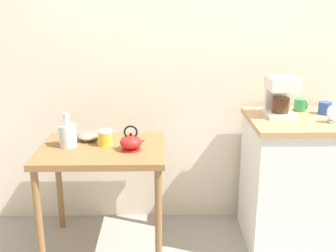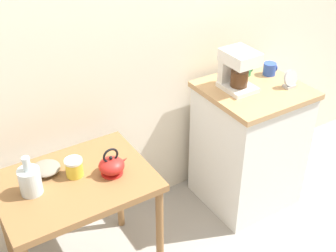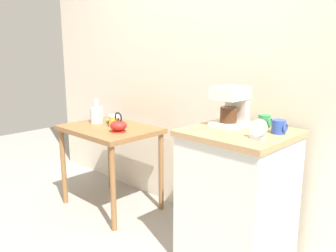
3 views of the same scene
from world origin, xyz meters
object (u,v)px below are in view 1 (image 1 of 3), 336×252
object	(u,v)px
bowl_stoneware	(89,136)
glass_carafe_vase	(68,135)
canister_enamel	(105,138)
table_clock	(335,115)
mug_blue	(325,108)
mug_tall_green	(300,105)
coffee_maker	(280,95)
teakettle	(131,142)

from	to	relation	value
bowl_stoneware	glass_carafe_vase	xyz separation A→B (m)	(-0.11, -0.12, 0.05)
glass_carafe_vase	canister_enamel	distance (m)	0.24
glass_carafe_vase	table_clock	size ratio (longest dim) A/B	1.84
mug_blue	mug_tall_green	size ratio (longest dim) A/B	1.07
mug_tall_green	coffee_maker	bearing A→B (deg)	-147.74
canister_enamel	table_clock	size ratio (longest dim) A/B	0.85
mug_blue	mug_tall_green	world-z (taller)	mug_tall_green
glass_carafe_vase	coffee_maker	xyz separation A→B (m)	(1.37, 0.10, 0.24)
glass_carafe_vase	canister_enamel	size ratio (longest dim) A/B	2.16
bowl_stoneware	mug_tall_green	bearing A→B (deg)	3.76
canister_enamel	mug_blue	world-z (taller)	mug_blue
canister_enamel	glass_carafe_vase	bearing A→B (deg)	-176.28
bowl_stoneware	canister_enamel	size ratio (longest dim) A/B	1.52
coffee_maker	mug_tall_green	world-z (taller)	coffee_maker
bowl_stoneware	coffee_maker	size ratio (longest dim) A/B	0.59
canister_enamel	mug_tall_green	world-z (taller)	mug_tall_green
teakettle	coffee_maker	xyz separation A→B (m)	(0.96, 0.17, 0.26)
coffee_maker	bowl_stoneware	bearing A→B (deg)	179.15
table_clock	coffee_maker	bearing A→B (deg)	149.63
mug_blue	mug_tall_green	distance (m)	0.16
teakettle	table_clock	bearing A→B (deg)	-0.13
bowl_stoneware	glass_carafe_vase	size ratio (longest dim) A/B	0.70
coffee_maker	teakettle	bearing A→B (deg)	-169.80
coffee_maker	canister_enamel	bearing A→B (deg)	-175.85
table_clock	mug_tall_green	bearing A→B (deg)	112.67
coffee_maker	table_clock	world-z (taller)	coffee_maker
teakettle	coffee_maker	bearing A→B (deg)	10.20
bowl_stoneware	table_clock	xyz separation A→B (m)	(1.56, -0.19, 0.20)
bowl_stoneware	glass_carafe_vase	distance (m)	0.17
mug_blue	table_clock	bearing A→B (deg)	-95.29
bowl_stoneware	teakettle	bearing A→B (deg)	-32.77
teakettle	table_clock	xyz separation A→B (m)	(1.26, -0.00, 0.17)
teakettle	glass_carafe_vase	size ratio (longest dim) A/B	0.78
glass_carafe_vase	mug_tall_green	world-z (taller)	mug_tall_green
glass_carafe_vase	mug_blue	bearing A→B (deg)	4.37
coffee_maker	mug_tall_green	size ratio (longest dim) A/B	3.04
bowl_stoneware	canister_enamel	distance (m)	0.16
teakettle	mug_blue	xyz separation A→B (m)	(1.28, 0.20, 0.16)
teakettle	mug_blue	world-z (taller)	mug_blue
table_clock	glass_carafe_vase	bearing A→B (deg)	177.33
bowl_stoneware	teakettle	xyz separation A→B (m)	(0.30, -0.19, 0.02)
bowl_stoneware	table_clock	world-z (taller)	table_clock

